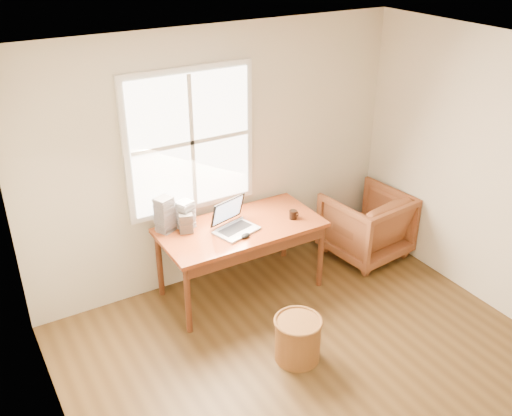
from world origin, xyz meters
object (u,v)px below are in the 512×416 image
Objects in this scene: wicker_stool at (298,339)px; armchair at (366,225)px; desk at (241,228)px; laptop at (236,218)px; cd_stack_a at (186,215)px; coffee_mug at (293,215)px.

armchair is at bearing 32.80° from wicker_stool.
armchair is at bearing -3.34° from desk.
cd_stack_a is (-0.38, 0.32, -0.01)m from laptop.
desk is 5.65× the size of cd_stack_a.
coffee_mug reaches higher than armchair.
laptop is 4.73× the size of coffee_mug.
desk is at bearing 86.11° from wicker_stool.
cd_stack_a reaches higher than wicker_stool.
cd_stack_a is at bearing 124.02° from laptop.
cd_stack_a is at bearing 153.12° from desk.
laptop is (-1.64, 0.01, 0.52)m from armchair.
armchair is 1.72m from laptop.
cd_stack_a is (-2.02, 0.33, 0.52)m from armchair.
desk is 0.21m from laptop.
desk is 3.82× the size of laptop.
armchair is at bearing -9.25° from cd_stack_a.
coffee_mug is (0.53, -0.13, 0.06)m from desk.
coffee_mug reaches higher than desk.
coffee_mug is at bearing -3.88° from armchair.
wicker_stool is (-1.63, -1.05, -0.18)m from armchair.
coffee_mug is (0.61, -0.05, -0.11)m from laptop.
cd_stack_a is (-0.47, 0.24, 0.16)m from desk.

